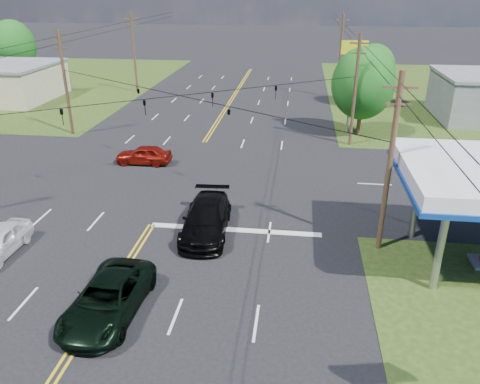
# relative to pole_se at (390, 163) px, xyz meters

# --- Properties ---
(ground) EXTENTS (280.00, 280.00, 0.00)m
(ground) POSITION_rel_pole_se_xyz_m (-13.00, 9.00, -4.92)
(ground) COLOR black
(ground) RESTS_ON ground
(grass_nw) EXTENTS (46.00, 48.00, 0.03)m
(grass_nw) POSITION_rel_pole_se_xyz_m (-48.00, 41.00, -4.92)
(grass_nw) COLOR #263912
(grass_nw) RESTS_ON ground
(stop_bar) EXTENTS (10.00, 0.50, 0.02)m
(stop_bar) POSITION_rel_pole_se_xyz_m (-8.00, 1.00, -4.92)
(stop_bar) COLOR silver
(stop_bar) RESTS_ON ground
(pole_se) EXTENTS (1.60, 0.28, 9.50)m
(pole_se) POSITION_rel_pole_se_xyz_m (0.00, 0.00, 0.00)
(pole_se) COLOR #46341D
(pole_se) RESTS_ON ground
(pole_nw) EXTENTS (1.60, 0.28, 9.50)m
(pole_nw) POSITION_rel_pole_se_xyz_m (-26.00, 18.00, 0.00)
(pole_nw) COLOR #46341D
(pole_nw) RESTS_ON ground
(pole_ne) EXTENTS (1.60, 0.28, 9.50)m
(pole_ne) POSITION_rel_pole_se_xyz_m (0.00, 18.00, 0.00)
(pole_ne) COLOR #46341D
(pole_ne) RESTS_ON ground
(pole_left_far) EXTENTS (1.60, 0.28, 10.00)m
(pole_left_far) POSITION_rel_pole_se_xyz_m (-26.00, 37.00, 0.25)
(pole_left_far) COLOR #46341D
(pole_left_far) RESTS_ON ground
(pole_right_far) EXTENTS (1.60, 0.28, 10.00)m
(pole_right_far) POSITION_rel_pole_se_xyz_m (0.00, 37.00, 0.25)
(pole_right_far) COLOR #46341D
(pole_right_far) RESTS_ON ground
(span_wire_signals) EXTENTS (26.00, 18.00, 1.13)m
(span_wire_signals) POSITION_rel_pole_se_xyz_m (-13.00, 9.00, 1.08)
(span_wire_signals) COLOR black
(span_wire_signals) RESTS_ON ground
(power_lines) EXTENTS (26.04, 100.00, 0.64)m
(power_lines) POSITION_rel_pole_se_xyz_m (-13.00, 7.00, 3.68)
(power_lines) COLOR black
(power_lines) RESTS_ON ground
(tree_right_a) EXTENTS (5.70, 5.70, 8.18)m
(tree_right_a) POSITION_rel_pole_se_xyz_m (1.00, 21.00, -0.05)
(tree_right_a) COLOR #46341D
(tree_right_a) RESTS_ON ground
(tree_right_b) EXTENTS (4.94, 4.94, 7.09)m
(tree_right_b) POSITION_rel_pole_se_xyz_m (3.50, 33.00, -0.70)
(tree_right_b) COLOR #46341D
(tree_right_b) RESTS_ON ground
(tree_far_l) EXTENTS (6.08, 6.08, 8.72)m
(tree_far_l) POSITION_rel_pole_se_xyz_m (-45.00, 41.00, 0.28)
(tree_far_l) COLOR #46341D
(tree_far_l) RESTS_ON ground
(pickup_dkgreen) EXTENTS (2.89, 5.87, 1.60)m
(pickup_dkgreen) POSITION_rel_pole_se_xyz_m (-12.38, -7.20, -4.11)
(pickup_dkgreen) COLOR black
(pickup_dkgreen) RESTS_ON ground
(suv_black) EXTENTS (2.81, 6.27, 1.79)m
(suv_black) POSITION_rel_pole_se_xyz_m (-9.59, 0.50, -4.02)
(suv_black) COLOR black
(suv_black) RESTS_ON ground
(sedan_red) EXTENTS (4.40, 1.86, 1.49)m
(sedan_red) POSITION_rel_pole_se_xyz_m (-16.70, 11.05, -4.17)
(sedan_red) COLOR maroon
(sedan_red) RESTS_ON ground
(polesign_ne) EXTENTS (2.36, 0.34, 8.55)m
(polesign_ne) POSITION_rel_pole_se_xyz_m (0.00, 21.48, 1.82)
(polesign_ne) COLOR #A5A5AA
(polesign_ne) RESTS_ON ground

